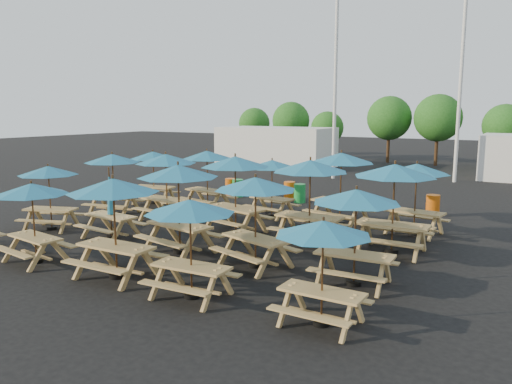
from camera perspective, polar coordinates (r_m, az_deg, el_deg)
The scene contains 34 objects.
ground at distance 16.84m, azimuth -2.59°, elevation -4.41°, with size 120.00×120.00×0.00m, color black.
picnic_unit_1 at distance 18.01m, azimuth -22.64°, elevation 1.88°, with size 2.48×2.48×2.18m.
picnic_unit_2 at distance 19.90m, azimuth -16.09°, elevation 3.33°, with size 2.52×2.52×2.37m.
picnic_unit_3 at distance 21.79m, azimuth -11.69°, elevation 3.79°, with size 2.39×2.39×2.28m.
picnic_unit_4 at distance 14.21m, azimuth -24.25°, elevation -0.18°, with size 2.13×2.13×2.14m.
picnic_unit_5 at distance 16.23m, azimuth -16.28°, elevation -1.94°, with size 1.92×1.72×2.26m.
picnic_unit_6 at distance 18.24m, azimuth -10.26°, elevation 3.31°, with size 2.34×2.34×2.47m.
picnic_unit_7 at distance 20.22m, azimuth -5.62°, elevation 3.85°, with size 2.44×2.44×2.41m.
picnic_unit_8 at distance 12.16m, azimuth -16.00°, elevation 0.05°, with size 2.20×2.20×2.44m.
picnic_unit_9 at distance 13.94m, azimuth -8.88°, elevation 1.78°, with size 2.62×2.62×2.54m.
picnic_unit_10 at distance 16.18m, azimuth -2.39°, elevation 2.96°, with size 2.71×2.71×2.55m.
picnic_unit_11 at distance 18.74m, azimuth 1.84°, elevation 2.84°, with size 2.23×2.23×2.18m.
picnic_unit_12 at distance 10.56m, azimuth -7.55°, elevation -2.32°, with size 2.01×2.01×2.17m.
picnic_unit_13 at distance 12.55m, azimuth -0.06°, elevation 0.36°, with size 2.61×2.61×2.36m.
picnic_unit_14 at distance 14.93m, azimuth 6.22°, elevation 2.41°, with size 2.34×2.34×2.56m.
picnic_unit_15 at distance 17.57m, azimuth 9.72°, elevation 3.39°, with size 2.72×2.72×2.57m.
picnic_unit_16 at distance 9.21m, azimuth 7.68°, elevation -4.81°, with size 1.84×1.84×2.03m.
picnic_unit_17 at distance 11.45m, azimuth 11.38°, elevation -1.11°, with size 2.11×2.11×2.26m.
picnic_unit_18 at distance 14.30m, azimuth 15.57°, elevation 1.81°, with size 2.30×2.30×2.56m.
picnic_unit_19 at distance 16.72m, azimuth 17.89°, elevation 2.09°, with size 2.35×2.35×2.34m.
waste_bin_0 at distance 23.61m, azimuth -2.91°, elevation 0.57°, with size 0.51×0.51×0.82m, color #D55A0C.
waste_bin_1 at distance 23.28m, azimuth -2.09°, elevation 0.45°, with size 0.51×0.51×0.82m, color green.
waste_bin_2 at distance 22.57m, azimuth 3.85°, elevation 0.15°, with size 0.51×0.51×0.82m, color #D55A0C.
waste_bin_3 at distance 21.90m, azimuth 5.01°, elevation -0.14°, with size 0.51×0.51×0.82m, color green.
waste_bin_4 at distance 20.18m, azimuth 19.56°, elevation -1.46°, with size 0.51×0.51×0.82m, color #D55A0C.
mast_0 at distance 29.86m, azimuth 9.08°, elevation 13.05°, with size 0.20×0.20×12.00m, color silver.
mast_1 at distance 30.11m, azimuth 22.41°, elevation 12.45°, with size 0.20×0.20×12.00m, color silver.
event_tent_0 at distance 36.04m, azimuth 2.28°, elevation 5.17°, with size 8.00×4.00×2.80m, color silver.
tree_0 at distance 45.25m, azimuth -0.19°, elevation 7.83°, with size 2.80×2.80×4.24m.
tree_1 at distance 42.00m, azimuth 4.01°, elevation 8.13°, with size 3.11×3.11×4.72m.
tree_2 at distance 40.40m, azimuth 8.14°, elevation 7.27°, with size 2.59×2.59×3.93m.
tree_3 at distance 39.89m, azimuth 14.99°, elevation 8.15°, with size 3.36×3.36×5.09m.
tree_4 at distance 38.62m, azimuth 20.08°, elevation 7.96°, with size 3.41×3.41×5.17m.
tree_5 at distance 38.50m, azimuth 26.54°, elevation 6.82°, with size 2.94×2.94×4.45m.
Camera 1 is at (8.91, -13.72, 3.99)m, focal length 35.00 mm.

